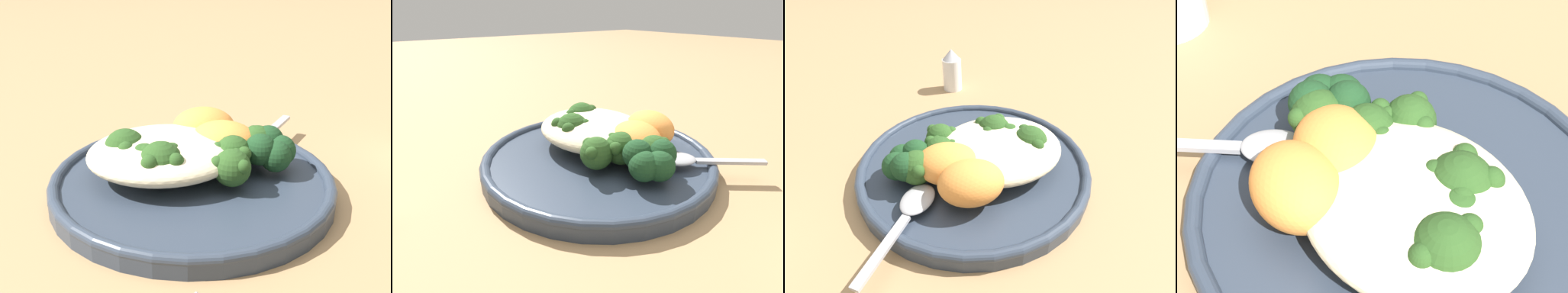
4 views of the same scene
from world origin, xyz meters
TOP-DOWN VIEW (x-y plane):
  - ground_plane at (0.00, 0.00)m, footprint 4.00×4.00m
  - plate at (0.00, 0.02)m, footprint 0.28×0.28m
  - quinoa_mound at (-0.03, 0.03)m, footprint 0.15×0.13m
  - broccoli_stalk_0 at (-0.05, 0.04)m, footprint 0.10×0.05m
  - broccoli_stalk_1 at (-0.04, 0.02)m, footprint 0.08×0.07m
  - broccoli_stalk_2 at (-0.03, 0.01)m, footprint 0.08×0.10m
  - broccoli_stalk_3 at (0.00, 0.02)m, footprint 0.03×0.08m
  - broccoli_stalk_4 at (0.03, -0.00)m, footprint 0.06×0.10m
  - broccoli_stalk_5 at (0.04, 0.02)m, footprint 0.08×0.07m
  - broccoli_stalk_6 at (0.06, 0.04)m, footprint 0.12×0.05m
  - sweet_potato_chunk_0 at (0.02, 0.08)m, footprint 0.08×0.06m
  - sweet_potato_chunk_1 at (0.04, 0.04)m, footprint 0.09×0.08m
  - kale_tuft at (0.08, 0.02)m, footprint 0.06×0.06m
  - spoon at (0.08, 0.08)m, footprint 0.09×0.11m
  - salt_shaker at (-0.04, -0.23)m, footprint 0.03×0.03m

SIDE VIEW (x-z plane):
  - ground_plane at x=0.00m, z-range 0.00..0.00m
  - plate at x=0.00m, z-range 0.00..0.02m
  - spoon at x=0.08m, z-range 0.02..0.03m
  - broccoli_stalk_3 at x=0.00m, z-range 0.02..0.05m
  - salt_shaker at x=-0.04m, z-range 0.00..0.08m
  - broccoli_stalk_1 at x=-0.04m, z-range 0.02..0.06m
  - broccoli_stalk_4 at x=0.03m, z-range 0.02..0.06m
  - broccoli_stalk_6 at x=0.06m, z-range 0.02..0.06m
  - broccoli_stalk_5 at x=0.04m, z-range 0.02..0.06m
  - quinoa_mound at x=-0.03m, z-range 0.02..0.06m
  - kale_tuft at x=0.08m, z-range 0.02..0.06m
  - broccoli_stalk_0 at x=-0.05m, z-range 0.02..0.06m
  - broccoli_stalk_2 at x=-0.03m, z-range 0.02..0.06m
  - sweet_potato_chunk_1 at x=0.04m, z-range 0.02..0.06m
  - sweet_potato_chunk_0 at x=0.02m, z-range 0.02..0.07m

